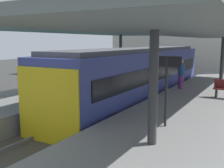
{
  "coord_description": "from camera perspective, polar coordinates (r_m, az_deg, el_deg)",
  "views": [
    {
      "loc": [
        6.18,
        -11.2,
        3.64
      ],
      "look_at": [
        -0.34,
        0.25,
        1.55
      ],
      "focal_mm": 42.71,
      "sensor_mm": 36.0,
      "label": 1
    }
  ],
  "objects": [
    {
      "name": "rail_near_side",
      "position": [
        13.58,
        -1.93,
        -5.34
      ],
      "size": [
        0.08,
        28.0,
        0.14
      ],
      "primitive_type": "cube",
      "color": "slate",
      "rests_on": "track_ballast"
    },
    {
      "name": "commuter_train",
      "position": [
        15.59,
        6.07,
        1.93
      ],
      "size": [
        2.78,
        15.49,
        3.1
      ],
      "color": "#38428C",
      "rests_on": "track_ballast"
    },
    {
      "name": "station_building_backdrop",
      "position": [
        32.02,
        17.41,
        11.96
      ],
      "size": [
        18.0,
        6.0,
        11.0
      ],
      "primitive_type": "cube",
      "color": "beige",
      "rests_on": "ground_plane"
    },
    {
      "name": "track_ballast",
      "position": [
        13.27,
        0.74,
        -6.44
      ],
      "size": [
        3.2,
        28.0,
        0.2
      ],
      "primitive_type": "cube",
      "color": "#4C4742",
      "rests_on": "ground_plane"
    },
    {
      "name": "platform_sign",
      "position": [
        8.36,
        11.63,
        1.85
      ],
      "size": [
        0.9,
        0.08,
        2.21
      ],
      "color": "#262628",
      "rests_on": "platform_right"
    },
    {
      "name": "platform_left",
      "position": [
        15.33,
        -11.8,
        -2.98
      ],
      "size": [
        4.4,
        28.0,
        1.0
      ],
      "primitive_type": "cube",
      "color": "gray",
      "rests_on": "ground_plane"
    },
    {
      "name": "passenger_near_bench",
      "position": [
        15.44,
        14.59,
        2.11
      ],
      "size": [
        0.36,
        0.36,
        1.66
      ],
      "color": "#7A337A",
      "rests_on": "platform_right"
    },
    {
      "name": "platform_right",
      "position": [
        11.87,
        17.13,
        -6.72
      ],
      "size": [
        4.4,
        28.0,
        1.0
      ],
      "primitive_type": "cube",
      "color": "gray",
      "rests_on": "ground_plane"
    },
    {
      "name": "rail_far_side",
      "position": [
        12.91,
        3.56,
        -6.12
      ],
      "size": [
        0.08,
        28.0,
        0.14
      ],
      "primitive_type": "cube",
      "color": "slate",
      "rests_on": "track_ballast"
    },
    {
      "name": "ground_plane",
      "position": [
        13.3,
        0.74,
        -6.85
      ],
      "size": [
        80.0,
        80.0,
        0.0
      ],
      "primitive_type": "plane",
      "color": "#383835"
    },
    {
      "name": "canopy_right",
      "position": [
        12.83,
        19.26,
        10.04
      ],
      "size": [
        4.18,
        21.0,
        3.09
      ],
      "color": "#333335",
      "rests_on": "platform_right"
    },
    {
      "name": "canopy_left",
      "position": [
        16.09,
        -8.88,
        11.05
      ],
      "size": [
        4.18,
        21.0,
        3.36
      ],
      "color": "#333335",
      "rests_on": "platform_left"
    }
  ]
}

